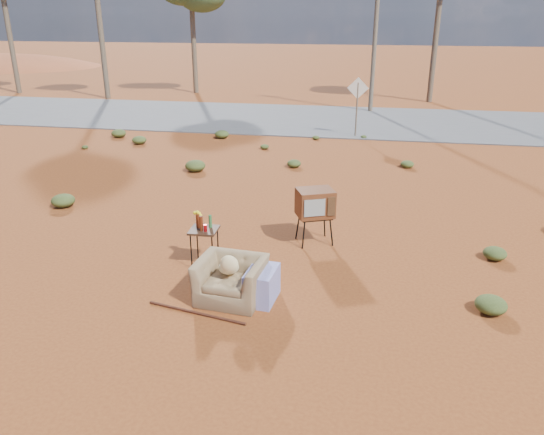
# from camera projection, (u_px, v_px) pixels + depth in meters

# --- Properties ---
(ground) EXTENTS (140.00, 140.00, 0.00)m
(ground) POSITION_uv_depth(u_px,v_px,m) (244.00, 283.00, 9.26)
(ground) COLOR brown
(ground) RESTS_ON ground
(highway) EXTENTS (140.00, 7.00, 0.04)m
(highway) POSITION_uv_depth(u_px,v_px,m) (323.00, 120.00, 22.99)
(highway) COLOR #565659
(highway) RESTS_ON ground
(armchair) EXTENTS (1.33, 0.82, 0.94)m
(armchair) POSITION_uv_depth(u_px,v_px,m) (236.00, 275.00, 8.60)
(armchair) COLOR olive
(armchair) RESTS_ON ground
(tv_unit) EXTENTS (0.87, 0.78, 1.14)m
(tv_unit) POSITION_uv_depth(u_px,v_px,m) (315.00, 204.00, 10.58)
(tv_unit) COLOR black
(tv_unit) RESTS_ON ground
(side_table) EXTENTS (0.51, 0.51, 1.01)m
(side_table) POSITION_uv_depth(u_px,v_px,m) (202.00, 227.00, 9.70)
(side_table) COLOR #372114
(side_table) RESTS_ON ground
(rusty_bar) EXTENTS (1.68, 0.40, 0.05)m
(rusty_bar) POSITION_uv_depth(u_px,v_px,m) (196.00, 313.00, 8.31)
(rusty_bar) COLOR #491C13
(rusty_bar) RESTS_ON ground
(road_sign) EXTENTS (0.78, 0.06, 2.19)m
(road_sign) POSITION_uv_depth(u_px,v_px,m) (357.00, 96.00, 19.45)
(road_sign) COLOR brown
(road_sign) RESTS_ON ground
(utility_pole_center) EXTENTS (1.40, 0.20, 8.00)m
(utility_pole_center) POSITION_uv_depth(u_px,v_px,m) (376.00, 18.00, 23.44)
(utility_pole_center) COLOR brown
(utility_pole_center) RESTS_ON ground
(scrub_patch) EXTENTS (17.49, 8.07, 0.33)m
(scrub_patch) POSITION_uv_depth(u_px,v_px,m) (252.00, 193.00, 13.38)
(scrub_patch) COLOR #425224
(scrub_patch) RESTS_ON ground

